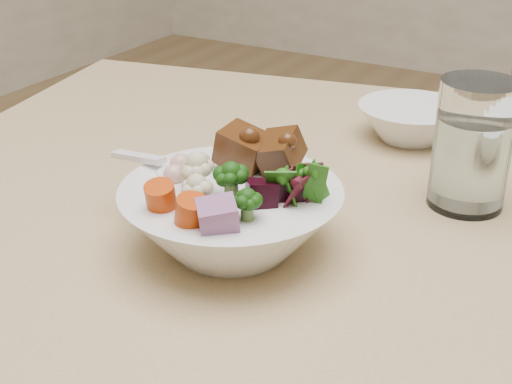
# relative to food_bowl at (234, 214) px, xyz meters

# --- Properties ---
(food_bowl) EXTENTS (0.21, 0.21, 0.11)m
(food_bowl) POSITION_rel_food_bowl_xyz_m (0.00, 0.00, 0.00)
(food_bowl) COLOR white
(food_bowl) RESTS_ON dining_table
(soup_spoon) EXTENTS (0.11, 0.04, 0.02)m
(soup_spoon) POSITION_rel_food_bowl_xyz_m (-0.08, 0.00, 0.03)
(soup_spoon) COLOR white
(soup_spoon) RESTS_ON food_bowl
(water_glass) EXTENTS (0.08, 0.08, 0.14)m
(water_glass) POSITION_rel_food_bowl_xyz_m (0.17, 0.20, 0.03)
(water_glass) COLOR white
(water_glass) RESTS_ON dining_table
(side_bowl) EXTENTS (0.14, 0.14, 0.05)m
(side_bowl) POSITION_rel_food_bowl_xyz_m (0.06, 0.35, -0.01)
(side_bowl) COLOR white
(side_bowl) RESTS_ON dining_table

